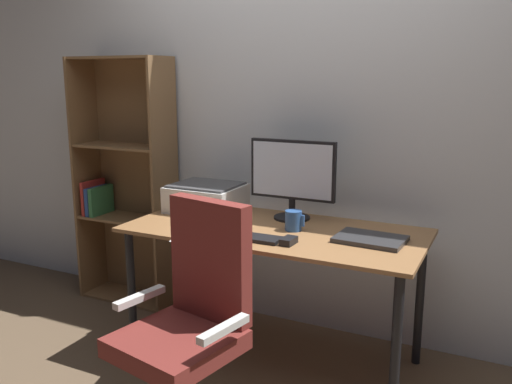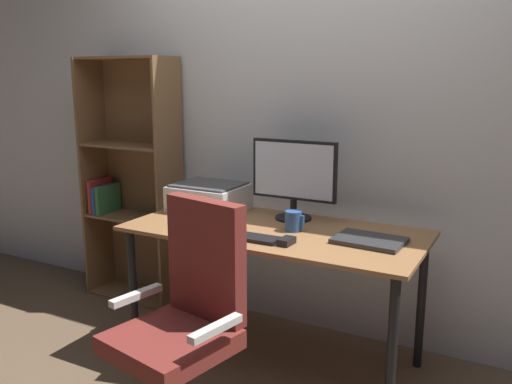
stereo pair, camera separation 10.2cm
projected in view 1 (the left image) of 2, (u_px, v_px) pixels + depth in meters
name	position (u px, v px, depth m)	size (l,w,h in m)	color
ground_plane	(274.00, 359.00, 2.92)	(12.00, 12.00, 0.00)	brown
back_wall	(313.00, 113.00, 3.12)	(6.40, 0.10, 2.60)	silver
desk	(274.00, 244.00, 2.78)	(1.53, 0.73, 0.74)	olive
monitor	(292.00, 175.00, 2.91)	(0.49, 0.20, 0.44)	black
keyboard	(252.00, 237.00, 2.58)	(0.29, 0.11, 0.02)	black
mouse	(289.00, 241.00, 2.51)	(0.06, 0.10, 0.03)	black
coffee_mug	(294.00, 221.00, 2.72)	(0.10, 0.09, 0.10)	#285193
laptop	(370.00, 239.00, 2.55)	(0.32, 0.23, 0.02)	#2D2D30
printer	(206.00, 198.00, 3.11)	(0.40, 0.34, 0.16)	silver
paper_sheet	(200.00, 234.00, 2.66)	(0.21, 0.30, 0.00)	white
office_chair	(190.00, 334.00, 2.23)	(0.56, 0.55, 1.01)	silver
bookshelf	(126.00, 183.00, 3.61)	(0.67, 0.28, 1.63)	brown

